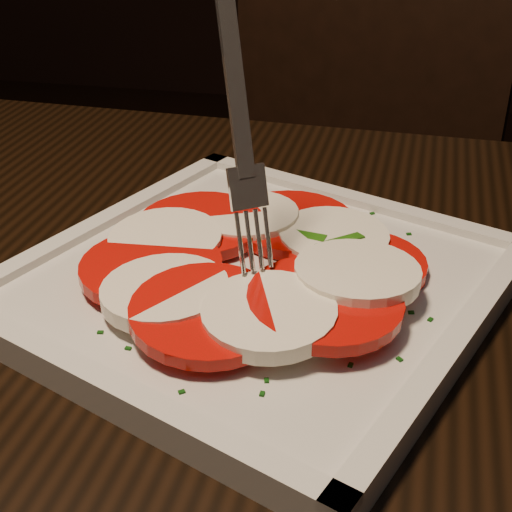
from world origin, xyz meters
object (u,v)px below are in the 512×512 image
Objects in this scene: plate at (256,285)px; fork at (231,92)px; table at (117,454)px; chair at (339,203)px.

fork is (-0.01, 0.00, 0.13)m from plate.
table is 4.32× the size of plate.
plate reaches higher than table.
plate is at bearing -42.72° from fork.
chair reaches higher than table.
table is 0.15m from plate.
plate is 1.45× the size of fork.
plate is at bearing 37.97° from table.
plate is at bearing -77.15° from chair.
chair is (0.09, 0.66, -0.12)m from table.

